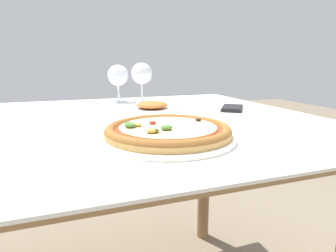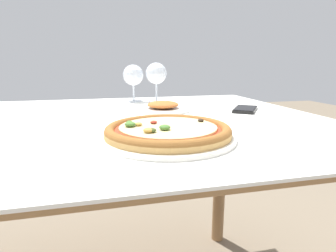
# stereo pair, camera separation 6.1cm
# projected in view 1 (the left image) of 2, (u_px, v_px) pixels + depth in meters

# --- Properties ---
(dining_table) EXTENTS (1.42, 1.01, 0.75)m
(dining_table) POSITION_uv_depth(u_px,v_px,m) (83.00, 150.00, 0.81)
(dining_table) COLOR #997047
(dining_table) RESTS_ON ground_plane
(pizza_plate) EXTENTS (0.30, 0.30, 0.04)m
(pizza_plate) POSITION_uv_depth(u_px,v_px,m) (168.00, 132.00, 0.61)
(pizza_plate) COLOR white
(pizza_plate) RESTS_ON dining_table
(wine_glass_far_left) EXTENTS (0.09, 0.09, 0.16)m
(wine_glass_far_left) POSITION_uv_depth(u_px,v_px,m) (142.00, 74.00, 1.15)
(wine_glass_far_left) COLOR silver
(wine_glass_far_left) RESTS_ON dining_table
(wine_glass_far_right) EXTENTS (0.09, 0.09, 0.16)m
(wine_glass_far_right) POSITION_uv_depth(u_px,v_px,m) (118.00, 76.00, 1.17)
(wine_glass_far_right) COLOR silver
(wine_glass_far_right) RESTS_ON dining_table
(cell_phone) EXTENTS (0.14, 0.16, 0.01)m
(cell_phone) POSITION_uv_depth(u_px,v_px,m) (232.00, 108.00, 1.01)
(cell_phone) COLOR black
(cell_phone) RESTS_ON dining_table
(side_plate) EXTENTS (0.19, 0.19, 0.03)m
(side_plate) POSITION_uv_depth(u_px,v_px,m) (152.00, 107.00, 0.97)
(side_plate) COLOR white
(side_plate) RESTS_ON dining_table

